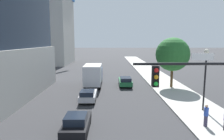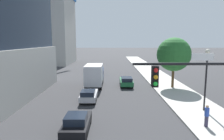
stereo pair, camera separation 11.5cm
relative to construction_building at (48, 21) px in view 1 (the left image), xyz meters
name	(u,v)px [view 1 (the left image)]	position (x,y,z in m)	size (l,w,h in m)	color
sidewalk	(176,92)	(26.95, -34.89, -12.50)	(5.13, 120.00, 0.15)	#B2AFA8
construction_building	(48,21)	(0.00, 0.00, 0.00)	(17.13, 18.10, 29.45)	#B2AFA8
traffic_light_pole	(202,89)	(22.98, -50.48, -8.26)	(5.39, 0.48, 6.21)	black
street_lamp	(205,71)	(27.31, -41.86, -8.59)	(0.44, 0.44, 5.86)	black
street_tree	(173,54)	(27.20, -32.15, -7.71)	(4.76, 4.76, 7.10)	brown
car_blue	(98,72)	(15.86, -21.05, -11.91)	(1.73, 4.52, 1.29)	#233D9E
car_black	(77,123)	(15.86, -46.12, -11.87)	(1.81, 4.13, 1.43)	black
car_green	(125,81)	(20.63, -30.82, -11.83)	(1.84, 4.50, 1.46)	#1E6638
car_silver	(88,95)	(15.86, -38.38, -11.88)	(1.76, 4.09, 1.39)	#B7B7BC
box_truck	(93,74)	(15.86, -31.15, -10.74)	(2.39, 6.68, 3.35)	#1E4799
pedestrian_blue_shirt	(206,115)	(25.78, -45.57, -11.53)	(0.34, 0.34, 1.74)	#38334C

